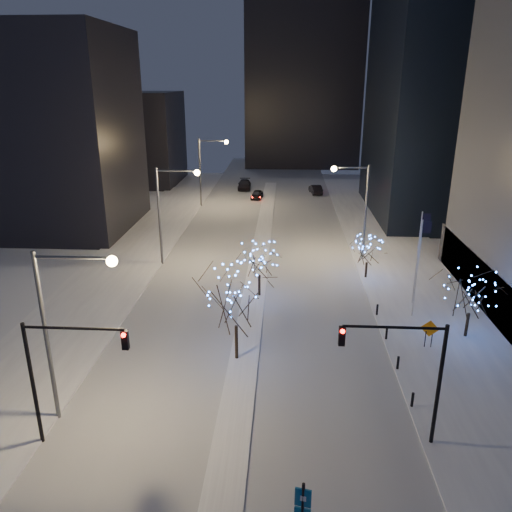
# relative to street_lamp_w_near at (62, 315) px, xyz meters

# --- Properties ---
(ground) EXTENTS (160.00, 160.00, 0.00)m
(ground) POSITION_rel_street_lamp_w_near_xyz_m (8.94, -2.00, -6.50)
(ground) COLOR white
(ground) RESTS_ON ground
(road) EXTENTS (20.00, 130.00, 0.02)m
(road) POSITION_rel_street_lamp_w_near_xyz_m (8.94, 33.00, -6.49)
(road) COLOR silver
(road) RESTS_ON ground
(median) EXTENTS (2.00, 80.00, 0.15)m
(median) POSITION_rel_street_lamp_w_near_xyz_m (8.94, 28.00, -6.42)
(median) COLOR white
(median) RESTS_ON ground
(east_sidewalk) EXTENTS (10.00, 90.00, 0.15)m
(east_sidewalk) POSITION_rel_street_lamp_w_near_xyz_m (23.94, 18.00, -6.42)
(east_sidewalk) COLOR white
(east_sidewalk) RESTS_ON ground
(west_sidewalk) EXTENTS (8.00, 90.00, 0.15)m
(west_sidewalk) POSITION_rel_street_lamp_w_near_xyz_m (-5.06, 18.00, -6.42)
(west_sidewalk) COLOR white
(west_sidewalk) RESTS_ON ground
(filler_west_near) EXTENTS (22.00, 18.00, 24.00)m
(filler_west_near) POSITION_rel_street_lamp_w_near_xyz_m (-19.06, 38.00, 5.50)
(filler_west_near) COLOR black
(filler_west_near) RESTS_ON ground
(filler_west_far) EXTENTS (18.00, 16.00, 16.00)m
(filler_west_far) POSITION_rel_street_lamp_w_near_xyz_m (-17.06, 68.00, 1.50)
(filler_west_far) COLOR black
(filler_west_far) RESTS_ON ground
(horizon_block) EXTENTS (24.00, 14.00, 42.00)m
(horizon_block) POSITION_rel_street_lamp_w_near_xyz_m (14.94, 90.00, 14.50)
(horizon_block) COLOR black
(horizon_block) RESTS_ON ground
(street_lamp_w_near) EXTENTS (4.40, 0.56, 10.00)m
(street_lamp_w_near) POSITION_rel_street_lamp_w_near_xyz_m (0.00, 0.00, 0.00)
(street_lamp_w_near) COLOR #595E66
(street_lamp_w_near) RESTS_ON ground
(street_lamp_w_mid) EXTENTS (4.40, 0.56, 10.00)m
(street_lamp_w_mid) POSITION_rel_street_lamp_w_near_xyz_m (0.00, 25.00, 0.00)
(street_lamp_w_mid) COLOR #595E66
(street_lamp_w_mid) RESTS_ON ground
(street_lamp_w_far) EXTENTS (4.40, 0.56, 10.00)m
(street_lamp_w_far) POSITION_rel_street_lamp_w_near_xyz_m (0.00, 50.00, 0.00)
(street_lamp_w_far) COLOR #595E66
(street_lamp_w_far) RESTS_ON ground
(street_lamp_east) EXTENTS (3.90, 0.56, 10.00)m
(street_lamp_east) POSITION_rel_street_lamp_w_near_xyz_m (19.02, 28.00, -0.05)
(street_lamp_east) COLOR #595E66
(street_lamp_east) RESTS_ON ground
(traffic_signal_west) EXTENTS (5.26, 0.43, 7.00)m
(traffic_signal_west) POSITION_rel_street_lamp_w_near_xyz_m (0.50, -2.00, -1.74)
(traffic_signal_west) COLOR black
(traffic_signal_west) RESTS_ON ground
(traffic_signal_east) EXTENTS (5.26, 0.43, 7.00)m
(traffic_signal_east) POSITION_rel_street_lamp_w_near_xyz_m (17.88, -1.00, -1.74)
(traffic_signal_east) COLOR black
(traffic_signal_east) RESTS_ON ground
(flagpoles) EXTENTS (1.35, 2.60, 8.00)m
(flagpoles) POSITION_rel_street_lamp_w_near_xyz_m (22.30, 15.25, -1.70)
(flagpoles) COLOR silver
(flagpoles) RESTS_ON east_sidewalk
(bollards) EXTENTS (0.16, 12.16, 0.90)m
(bollards) POSITION_rel_street_lamp_w_near_xyz_m (19.14, 8.00, -5.90)
(bollards) COLOR black
(bollards) RESTS_ON east_sidewalk
(car_near) EXTENTS (2.05, 4.14, 1.36)m
(car_near) POSITION_rel_street_lamp_w_near_xyz_m (7.06, 55.38, -5.82)
(car_near) COLOR black
(car_near) RESTS_ON ground
(car_mid) EXTENTS (2.25, 4.71, 1.49)m
(car_mid) POSITION_rel_street_lamp_w_near_xyz_m (16.64, 59.73, -5.75)
(car_mid) COLOR black
(car_mid) RESTS_ON ground
(car_far) EXTENTS (2.36, 5.40, 1.55)m
(car_far) POSITION_rel_street_lamp_w_near_xyz_m (4.47, 62.64, -5.73)
(car_far) COLOR black
(car_far) RESTS_ON ground
(holiday_tree_median_near) EXTENTS (6.91, 6.91, 6.97)m
(holiday_tree_median_near) POSITION_rel_street_lamp_w_near_xyz_m (8.44, 6.74, -1.85)
(holiday_tree_median_near) COLOR black
(holiday_tree_median_near) RESTS_ON median
(holiday_tree_median_far) EXTENTS (3.83, 3.83, 4.79)m
(holiday_tree_median_far) POSITION_rel_street_lamp_w_near_xyz_m (9.44, 17.35, -3.16)
(holiday_tree_median_far) COLOR black
(holiday_tree_median_far) RESTS_ON median
(holiday_tree_plaza_near) EXTENTS (4.37, 4.37, 5.32)m
(holiday_tree_plaza_near) POSITION_rel_street_lamp_w_near_xyz_m (25.11, 10.83, -2.93)
(holiday_tree_plaza_near) COLOR black
(holiday_tree_plaza_near) RESTS_ON east_sidewalk
(holiday_tree_plaza_far) EXTENTS (3.14, 3.14, 4.05)m
(holiday_tree_plaza_far) POSITION_rel_street_lamp_w_near_xyz_m (19.44, 22.16, -3.70)
(holiday_tree_plaza_far) COLOR black
(holiday_tree_plaza_far) RESTS_ON east_sidewalk
(wayfinding_sign) EXTENTS (0.65, 0.22, 3.65)m
(wayfinding_sign) POSITION_rel_street_lamp_w_near_xyz_m (12.43, -7.91, -4.26)
(wayfinding_sign) COLOR black
(wayfinding_sign) RESTS_ON ground
(construction_sign) EXTENTS (1.24, 0.37, 2.10)m
(construction_sign) POSITION_rel_street_lamp_w_near_xyz_m (21.87, 9.00, -5.09)
(construction_sign) COLOR black
(construction_sign) RESTS_ON east_sidewalk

